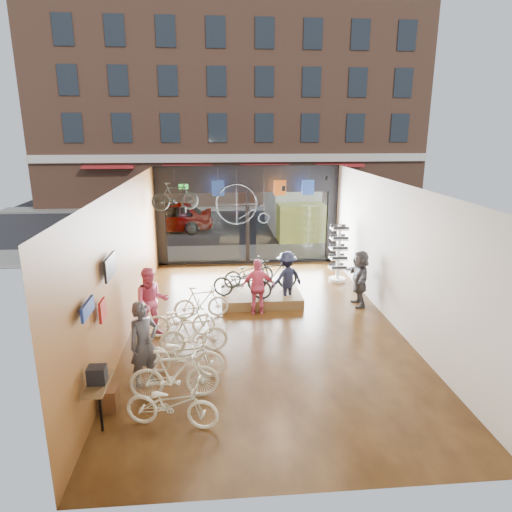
{
  "coord_description": "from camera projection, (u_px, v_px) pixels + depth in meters",
  "views": [
    {
      "loc": [
        -1.18,
        -11.37,
        5.11
      ],
      "look_at": [
        -0.07,
        1.4,
        1.54
      ],
      "focal_mm": 32.0,
      "sensor_mm": 36.0,
      "label": 1
    }
  ],
  "objects": [
    {
      "name": "street_car",
      "position": [
        167.0,
        217.0,
        23.37
      ],
      "size": [
        4.6,
        1.85,
        1.57
      ],
      "primitive_type": "imported",
      "rotation": [
        0.0,
        0.0,
        -1.57
      ],
      "color": "gray",
      "rests_on": "street_road"
    },
    {
      "name": "wall_merch",
      "position": [
        100.0,
        344.0,
        8.39
      ],
      "size": [
        0.4,
        2.4,
        2.6
      ],
      "primitive_type": null,
      "color": "navy",
      "rests_on": "wall_left"
    },
    {
      "name": "sidewalk_far",
      "position": [
        234.0,
        207.0,
        30.6
      ],
      "size": [
        30.0,
        2.0,
        0.12
      ],
      "primitive_type": "cube",
      "color": "slate",
      "rests_on": "ground"
    },
    {
      "name": "street_road",
      "position": [
        237.0,
        220.0,
        26.78
      ],
      "size": [
        30.0,
        18.0,
        0.02
      ],
      "primitive_type": "cube",
      "color": "black",
      "rests_on": "ground"
    },
    {
      "name": "floor_bike_4",
      "position": [
        181.0,
        319.0,
        11.56
      ],
      "size": [
        1.76,
        0.65,
        0.92
      ],
      "primitive_type": "imported",
      "rotation": [
        0.0,
        0.0,
        1.59
      ],
      "color": "beige",
      "rests_on": "ground_plane"
    },
    {
      "name": "storefront",
      "position": [
        248.0,
        215.0,
        17.63
      ],
      "size": [
        7.0,
        0.26,
        3.8
      ],
      "primitive_type": null,
      "color": "black",
      "rests_on": "ground"
    },
    {
      "name": "display_bike_mid",
      "position": [
        272.0,
        275.0,
        14.02
      ],
      "size": [
        1.66,
        0.73,
        0.96
      ],
      "primitive_type": "imported",
      "rotation": [
        0.0,
        0.0,
        1.75
      ],
      "color": "black",
      "rests_on": "display_platform"
    },
    {
      "name": "wall_left",
      "position": [
        126.0,
        260.0,
        11.57
      ],
      "size": [
        0.04,
        12.0,
        3.8
      ],
      "primitive_type": "cube",
      "color": "#926024",
      "rests_on": "ground"
    },
    {
      "name": "floor_bike_0",
      "position": [
        172.0,
        404.0,
        8.03
      ],
      "size": [
        1.78,
        0.95,
        0.89
      ],
      "primitive_type": "imported",
      "rotation": [
        0.0,
        0.0,
        1.35
      ],
      "color": "beige",
      "rests_on": "ground_plane"
    },
    {
      "name": "ground_plane",
      "position": [
        263.0,
        325.0,
        12.38
      ],
      "size": [
        7.0,
        12.0,
        0.04
      ],
      "primitive_type": "cube",
      "color": "black",
      "rests_on": "ground"
    },
    {
      "name": "box_truck",
      "position": [
        294.0,
        208.0,
        22.81
      ],
      "size": [
        2.22,
        6.66,
        2.62
      ],
      "primitive_type": null,
      "color": "silver",
      "rests_on": "street_road"
    },
    {
      "name": "floor_bike_2",
      "position": [
        183.0,
        355.0,
        9.73
      ],
      "size": [
        1.89,
        1.03,
        0.94
      ],
      "primitive_type": "imported",
      "rotation": [
        0.0,
        0.0,
        1.33
      ],
      "color": "beige",
      "rests_on": "ground_plane"
    },
    {
      "name": "customer_3",
      "position": [
        287.0,
        278.0,
        13.63
      ],
      "size": [
        1.21,
        0.99,
        1.63
      ],
      "primitive_type": "imported",
      "rotation": [
        0.0,
        0.0,
        3.57
      ],
      "color": "#161C33",
      "rests_on": "ground_plane"
    },
    {
      "name": "sidewalk_near",
      "position": [
        246.0,
        253.0,
        19.27
      ],
      "size": [
        30.0,
        2.4,
        0.12
      ],
      "primitive_type": "cube",
      "color": "slate",
      "rests_on": "ground"
    },
    {
      "name": "display_platform",
      "position": [
        261.0,
        296.0,
        14.07
      ],
      "size": [
        2.4,
        1.8,
        0.3
      ],
      "primitive_type": "cube",
      "color": "brown",
      "rests_on": "ground_plane"
    },
    {
      "name": "customer_1",
      "position": [
        152.0,
        302.0,
        11.51
      ],
      "size": [
        1.0,
        0.86,
        1.8
      ],
      "primitive_type": "imported",
      "rotation": [
        0.0,
        0.0,
        0.22
      ],
      "color": "#CC4C72",
      "rests_on": "ground_plane"
    },
    {
      "name": "opposite_building",
      "position": [
        232.0,
        101.0,
        31.14
      ],
      "size": [
        26.0,
        5.0,
        14.0
      ],
      "primitive_type": "cube",
      "color": "brown",
      "rests_on": "ground"
    },
    {
      "name": "floor_bike_3",
      "position": [
        194.0,
        334.0,
        10.67
      ],
      "size": [
        1.66,
        0.68,
        0.97
      ],
      "primitive_type": "imported",
      "rotation": [
        0.0,
        0.0,
        1.71
      ],
      "color": "beige",
      "rests_on": "ground_plane"
    },
    {
      "name": "jersey_left",
      "position": [
        218.0,
        188.0,
        16.46
      ],
      "size": [
        0.45,
        0.03,
        0.55
      ],
      "primitive_type": "cube",
      "color": "#1E3F99",
      "rests_on": "ceiling"
    },
    {
      "name": "exit_sign",
      "position": [
        183.0,
        187.0,
        17.0
      ],
      "size": [
        0.35,
        0.06,
        0.18
      ],
      "primitive_type": "cube",
      "color": "#198C26",
      "rests_on": "storefront"
    },
    {
      "name": "floor_bike_1",
      "position": [
        174.0,
        374.0,
        8.84
      ],
      "size": [
        1.76,
        0.54,
        1.05
      ],
      "primitive_type": "imported",
      "rotation": [
        0.0,
        0.0,
        1.59
      ],
      "color": "beige",
      "rests_on": "ground_plane"
    },
    {
      "name": "customer_5",
      "position": [
        360.0,
        278.0,
        13.53
      ],
      "size": [
        0.55,
        1.58,
        1.69
      ],
      "primitive_type": "imported",
      "rotation": [
        0.0,
        0.0,
        4.68
      ],
      "color": "#3F3F44",
      "rests_on": "ground_plane"
    },
    {
      "name": "wall_back",
      "position": [
        309.0,
        378.0,
        6.09
      ],
      "size": [
        7.0,
        0.04,
        3.8
      ],
      "primitive_type": "cube",
      "color": "beige",
      "rests_on": "ground"
    },
    {
      "name": "wall_right",
      "position": [
        394.0,
        254.0,
        12.16
      ],
      "size": [
        0.04,
        12.0,
        3.8
      ],
      "primitive_type": "cube",
      "color": "beige",
      "rests_on": "ground"
    },
    {
      "name": "display_bike_right",
      "position": [
        249.0,
        273.0,
        14.4
      ],
      "size": [
        1.79,
        1.1,
        0.89
      ],
      "primitive_type": "imported",
      "rotation": [
        0.0,
        0.0,
        1.9
      ],
      "color": "black",
      "rests_on": "display_platform"
    },
    {
      "name": "display_bike_left",
      "position": [
        242.0,
        282.0,
        13.4
      ],
      "size": [
        1.88,
        1.12,
        0.93
      ],
      "primitive_type": "imported",
      "rotation": [
        0.0,
        0.0,
        1.27
      ],
      "color": "black",
      "rests_on": "display_platform"
    },
    {
      "name": "jersey_right",
      "position": [
        308.0,
        187.0,
        16.73
      ],
      "size": [
        0.45,
        0.03,
        0.55
      ],
      "primitive_type": "cube",
      "color": "#1E3F99",
      "rests_on": "ceiling"
    },
    {
      "name": "jersey_mid",
      "position": [
        280.0,
        188.0,
        16.65
      ],
      "size": [
        0.45,
        0.03,
        0.55
      ],
      "primitive_type": "cube",
      "color": "#CC5919",
      "rests_on": "ceiling"
    },
    {
      "name": "ceiling",
      "position": [
        264.0,
        183.0,
        11.35
      ],
      "size": [
        7.0,
        12.0,
        0.04
      ],
      "primitive_type": "cube",
      "color": "black",
      "rests_on": "ground"
    },
    {
      "name": "hung_bike",
      "position": [
        175.0,
        196.0,
        15.41
      ],
      "size": [
        1.64,
        0.77,
        0.95
      ],
      "primitive_type": "imported",
      "rotation": [
        0.0,
        0.0,
        1.78
      ],
      "color": "black",
      "rests_on": "ceiling"
    },
    {
      "name": "customer_2",
      "position": [
        258.0,
        287.0,
        12.9
      ],
      "size": [
        0.96,
        0.42,
        1.62
      ],
      "primitive_type": "imported",
      "rotation": [
        0.0,
        0.0,
        3.11
      ],
      "color": "#CC4C72",
      "rests_on": "ground_plane"
    },
    {
      "name": "customer_0",
      "position": [
        144.0,
        344.0,
        9.26
      ],
      "size": [
        0.78,
        0.75,
        1.8
      ],
      "primitive_type": "imported",
      "rotation": [
        0.0,
        0.0,
        0.7
      ],
      "color": "#3F3F44",
      "rests_on": "ground_plane"
    },
    {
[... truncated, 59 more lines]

